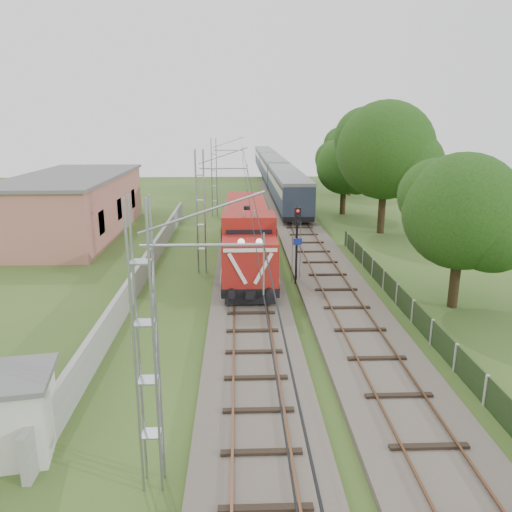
{
  "coord_description": "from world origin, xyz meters",
  "views": [
    {
      "loc": [
        -0.63,
        -19.76,
        9.72
      ],
      "look_at": [
        0.41,
        7.84,
        2.2
      ],
      "focal_mm": 35.0,
      "sensor_mm": 36.0,
      "label": 1
    }
  ],
  "objects_px": {
    "locomotive": "(247,234)",
    "coach_rake": "(273,168)",
    "relay_hut": "(12,414)",
    "signal_post": "(297,231)"
  },
  "relations": [
    {
      "from": "relay_hut",
      "to": "coach_rake",
      "type": "bearing_deg",
      "value": 79.35
    },
    {
      "from": "coach_rake",
      "to": "relay_hut",
      "type": "distance_m",
      "value": 67.11
    },
    {
      "from": "locomotive",
      "to": "relay_hut",
      "type": "relative_size",
      "value": 6.05
    },
    {
      "from": "locomotive",
      "to": "coach_rake",
      "type": "height_order",
      "value": "locomotive"
    },
    {
      "from": "relay_hut",
      "to": "locomotive",
      "type": "bearing_deg",
      "value": 69.43
    },
    {
      "from": "locomotive",
      "to": "relay_hut",
      "type": "bearing_deg",
      "value": -110.57
    },
    {
      "from": "coach_rake",
      "to": "relay_hut",
      "type": "xyz_separation_m",
      "value": [
        -12.4,
        -65.94,
        -1.25
      ]
    },
    {
      "from": "signal_post",
      "to": "relay_hut",
      "type": "distance_m",
      "value": 18.83
    },
    {
      "from": "locomotive",
      "to": "coach_rake",
      "type": "xyz_separation_m",
      "value": [
        5.0,
        46.22,
        0.27
      ]
    },
    {
      "from": "locomotive",
      "to": "relay_hut",
      "type": "xyz_separation_m",
      "value": [
        -7.4,
        -19.72,
        -0.98
      ]
    }
  ]
}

